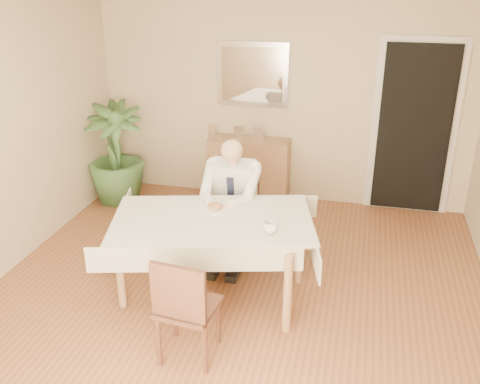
% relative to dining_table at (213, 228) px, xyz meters
% --- Properties ---
extents(room, '(5.00, 5.02, 2.60)m').
position_rel_dining_table_xyz_m(room, '(0.20, -0.18, 0.63)').
color(room, brown).
rests_on(room, ground).
extents(window, '(1.34, 0.04, 1.44)m').
position_rel_dining_table_xyz_m(window, '(0.20, -2.65, 0.78)').
color(window, silver).
rests_on(window, room).
extents(doorway, '(0.96, 0.07, 2.10)m').
position_rel_dining_table_xyz_m(doorway, '(1.75, 2.29, 0.33)').
color(doorway, silver).
rests_on(doorway, ground).
extents(mirror, '(0.86, 0.04, 0.76)m').
position_rel_dining_table_xyz_m(mirror, '(-0.15, 2.29, 0.88)').
color(mirror, silver).
rests_on(mirror, room).
extents(dining_table, '(1.96, 1.43, 0.75)m').
position_rel_dining_table_xyz_m(dining_table, '(0.00, 0.00, 0.00)').
color(dining_table, '#956D48').
rests_on(dining_table, ground).
extents(chair_far, '(0.45, 0.45, 0.87)m').
position_rel_dining_table_xyz_m(chair_far, '(-0.00, 0.88, -0.18)').
color(chair_far, '#482517').
rests_on(chair_far, ground).
extents(chair_near, '(0.46, 0.46, 0.88)m').
position_rel_dining_table_xyz_m(chair_near, '(0.04, -0.90, -0.18)').
color(chair_near, '#482517').
rests_on(chair_near, ground).
extents(seated_man, '(0.48, 0.72, 1.24)m').
position_rel_dining_table_xyz_m(seated_man, '(-0.00, 0.59, 0.02)').
color(seated_man, white).
rests_on(seated_man, ground).
extents(plate, '(0.26, 0.26, 0.02)m').
position_rel_dining_table_xyz_m(plate, '(-0.03, 0.19, 0.09)').
color(plate, white).
rests_on(plate, dining_table).
extents(food, '(0.14, 0.14, 0.06)m').
position_rel_dining_table_xyz_m(food, '(-0.03, 0.19, 0.11)').
color(food, brown).
rests_on(food, dining_table).
extents(knife, '(0.01, 0.13, 0.01)m').
position_rel_dining_table_xyz_m(knife, '(0.01, 0.13, 0.11)').
color(knife, silver).
rests_on(knife, dining_table).
extents(fork, '(0.01, 0.13, 0.01)m').
position_rel_dining_table_xyz_m(fork, '(-0.07, 0.13, 0.11)').
color(fork, silver).
rests_on(fork, dining_table).
extents(coffee_mug, '(0.13, 0.13, 0.09)m').
position_rel_dining_table_xyz_m(coffee_mug, '(0.53, -0.13, 0.13)').
color(coffee_mug, white).
rests_on(coffee_mug, dining_table).
extents(sideboard, '(0.99, 0.34, 0.79)m').
position_rel_dining_table_xyz_m(sideboard, '(-0.15, 2.14, -0.27)').
color(sideboard, '#956D48').
rests_on(sideboard, ground).
extents(photo_frame_left, '(0.10, 0.02, 0.14)m').
position_rel_dining_table_xyz_m(photo_frame_left, '(-0.63, 2.16, 0.20)').
color(photo_frame_left, silver).
rests_on(photo_frame_left, sideboard).
extents(photo_frame_center, '(0.10, 0.02, 0.14)m').
position_rel_dining_table_xyz_m(photo_frame_center, '(-0.31, 2.20, 0.20)').
color(photo_frame_center, silver).
rests_on(photo_frame_center, sideboard).
extents(photo_frame_right, '(0.10, 0.02, 0.14)m').
position_rel_dining_table_xyz_m(photo_frame_right, '(-0.05, 2.21, 0.20)').
color(photo_frame_right, silver).
rests_on(photo_frame_right, sideboard).
extents(potted_palm, '(0.91, 0.91, 1.24)m').
position_rel_dining_table_xyz_m(potted_palm, '(-1.75, 1.74, -0.05)').
color(potted_palm, '#325427').
rests_on(potted_palm, ground).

